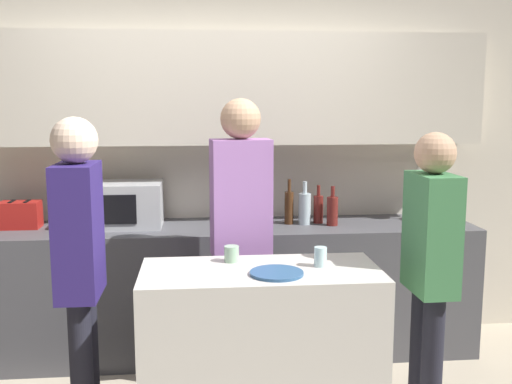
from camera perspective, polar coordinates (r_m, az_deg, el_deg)
name	(u,v)px	position (r m, az deg, el deg)	size (l,w,h in m)	color
back_wall	(211,130)	(4.28, -4.35, 5.88)	(6.40, 0.40, 2.70)	beige
back_counter	(213,290)	(4.21, -4.10, -9.27)	(3.60, 0.62, 0.90)	#4C4C51
kitchen_island	(261,357)	(3.16, 0.45, -15.42)	(1.19, 0.55, 0.92)	beige
microwave	(123,204)	(4.16, -12.51, -1.16)	(0.52, 0.39, 0.30)	#B7BABC
toaster	(20,215)	(4.31, -21.55, -2.03)	(0.26, 0.16, 0.18)	#B21E19
potted_plant	(423,193)	(4.42, 15.62, -0.08)	(0.14, 0.14, 0.39)	silver
bottle_0	(289,207)	(4.14, 3.16, -1.42)	(0.06, 0.06, 0.31)	#472814
bottle_1	(305,208)	(4.15, 4.65, -1.52)	(0.09, 0.09, 0.30)	silver
bottle_2	(318,209)	(4.20, 5.95, -1.57)	(0.07, 0.07, 0.27)	maroon
bottle_3	(332,210)	(4.13, 7.29, -1.74)	(0.08, 0.08, 0.27)	maroon
plate_on_island	(277,273)	(2.91, 1.97, -7.72)	(0.26, 0.26, 0.01)	#2D5684
cup_0	(232,254)	(3.12, -2.34, -5.91)	(0.08, 0.08, 0.08)	#9CC49E
cup_1	(320,257)	(3.05, 6.15, -6.15)	(0.06, 0.06, 0.10)	silver
person_left	(80,258)	(3.02, -16.44, -6.06)	(0.22, 0.34, 1.68)	black
person_center	(241,220)	(3.48, -1.44, -2.72)	(0.36, 0.23, 1.76)	black
person_right	(430,259)	(3.21, 16.27, -6.18)	(0.21, 0.34, 1.60)	black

